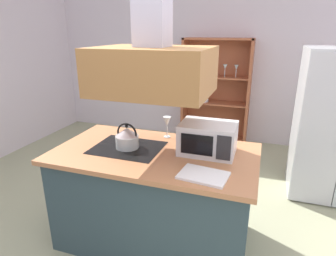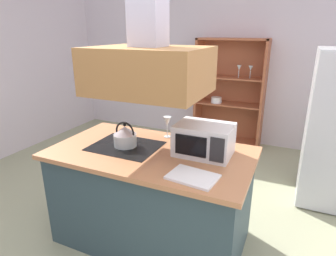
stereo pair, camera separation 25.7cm
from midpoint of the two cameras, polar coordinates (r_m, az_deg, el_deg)
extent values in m
plane|color=#9B9E7A|center=(2.92, -5.51, -21.50)|extent=(7.80, 7.80, 0.00)
cube|color=silver|center=(5.13, 8.03, 12.71)|extent=(6.00, 0.12, 2.70)
cube|color=#2F434A|center=(2.71, -5.25, -13.87)|extent=(1.66, 0.90, 0.86)
cube|color=#BA784D|center=(2.49, -5.56, -5.14)|extent=(1.74, 0.98, 0.04)
cube|color=black|center=(2.59, -10.85, -3.89)|extent=(0.60, 0.48, 0.00)
cube|color=#A46F3B|center=(2.30, -6.12, 11.22)|extent=(0.90, 0.70, 0.36)
cube|color=#B8BAC0|center=(3.36, 26.28, -1.05)|extent=(0.44, 0.03, 1.68)
cube|color=#A65635|center=(5.06, 1.94, 7.46)|extent=(0.04, 0.40, 1.77)
cube|color=#A65635|center=(4.87, 14.27, 6.42)|extent=(0.04, 0.40, 1.77)
cube|color=#A65635|center=(4.84, 8.48, 17.11)|extent=(1.12, 0.40, 0.03)
cube|color=#A65635|center=(5.18, 7.57, -2.18)|extent=(1.12, 0.40, 0.08)
cube|color=#A65635|center=(5.12, 8.40, 7.40)|extent=(1.12, 0.02, 1.77)
cube|color=#A65635|center=(4.98, 7.90, 5.00)|extent=(1.04, 0.36, 0.02)
cube|color=#A65635|center=(4.89, 8.13, 10.03)|extent=(1.04, 0.36, 0.02)
cylinder|color=white|center=(4.96, 5.51, 5.49)|extent=(0.18, 0.18, 0.05)
cylinder|color=white|center=(4.95, 5.53, 5.99)|extent=(0.17, 0.17, 0.05)
cylinder|color=silver|center=(4.82, 9.67, 10.69)|extent=(0.01, 0.01, 0.12)
cone|color=silver|center=(4.81, 9.74, 11.87)|extent=(0.07, 0.07, 0.08)
cylinder|color=silver|center=(4.79, 11.82, 10.52)|extent=(0.01, 0.01, 0.12)
cone|color=silver|center=(4.78, 11.90, 11.70)|extent=(0.07, 0.07, 0.08)
cylinder|color=#B4C0C1|center=(2.57, -10.93, -2.70)|extent=(0.20, 0.20, 0.11)
cone|color=#BCB3B8|center=(2.54, -11.06, -0.78)|extent=(0.19, 0.19, 0.07)
sphere|color=black|center=(2.52, -11.13, 0.30)|extent=(0.03, 0.03, 0.03)
torus|color=black|center=(2.55, -11.04, -1.11)|extent=(0.19, 0.02, 0.19)
cube|color=white|center=(2.07, 3.49, -9.44)|extent=(0.37, 0.28, 0.02)
cube|color=silver|center=(2.42, 4.92, -2.07)|extent=(0.46, 0.34, 0.26)
cube|color=black|center=(2.27, 2.51, -3.41)|extent=(0.26, 0.01, 0.17)
cube|color=#262628|center=(2.23, 7.75, -4.04)|extent=(0.11, 0.01, 0.20)
cylinder|color=silver|center=(2.80, -2.82, -1.78)|extent=(0.06, 0.06, 0.01)
cylinder|color=silver|center=(2.78, -2.84, -0.67)|extent=(0.01, 0.01, 0.11)
cone|color=silver|center=(2.75, -2.87, 1.30)|extent=(0.08, 0.08, 0.09)
camera|label=1|loc=(0.13, -92.68, -0.92)|focal=30.72mm
camera|label=2|loc=(0.13, 87.32, 0.92)|focal=30.72mm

